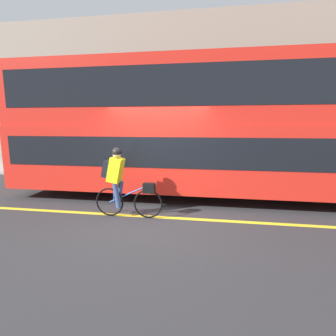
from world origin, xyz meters
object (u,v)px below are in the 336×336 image
Objects in this scene: cyclist_on_bike at (121,180)px; trash_bin at (83,158)px; bus at (224,124)px; street_sign_post at (244,140)px.

cyclist_on_bike is 1.55× the size of trash_bin.
bus is 3.19m from street_sign_post.
bus is 7.55× the size of cyclist_on_bike.
cyclist_on_bike is at bearing -138.76° from bus.
bus is 4.92× the size of street_sign_post.
cyclist_on_bike is at bearing -55.04° from trash_bin.
cyclist_on_bike is (-2.33, -2.04, -1.24)m from bus.
cyclist_on_bike is 6.01m from street_sign_post.
street_sign_post is (6.77, -0.01, 0.85)m from trash_bin.
bus is 6.73m from trash_bin.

